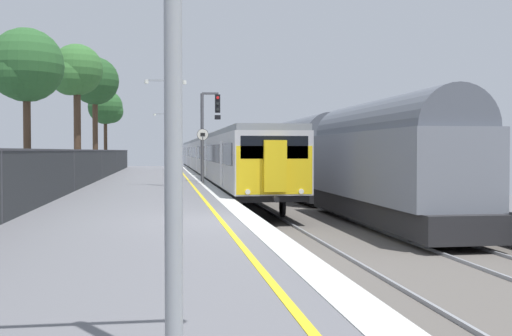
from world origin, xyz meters
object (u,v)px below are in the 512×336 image
object	(u,v)px
platform_lamp_mid	(166,122)
background_tree_left	(75,73)
background_tree_centre	(107,108)
freight_train_adjacent_track	(283,155)
background_tree_right	(24,68)
commuter_train_at_platform	(211,156)
background_tree_back	(95,83)
platform_lamp_far	(165,136)
signal_gantry	(207,126)
speed_limit_sign	(203,149)

from	to	relation	value
platform_lamp_mid	background_tree_left	bearing A→B (deg)	127.71
background_tree_centre	freight_train_adjacent_track	bearing A→B (deg)	-42.25
freight_train_adjacent_track	background_tree_right	bearing A→B (deg)	-130.86
commuter_train_at_platform	background_tree_centre	xyz separation A→B (m)	(-8.44, 0.30, 3.88)
background_tree_back	platform_lamp_far	bearing A→B (deg)	60.93
platform_lamp_mid	background_tree_centre	size ratio (longest dim) A/B	0.77
freight_train_adjacent_track	platform_lamp_far	xyz separation A→B (m)	(-7.74, 14.85, 1.59)
signal_gantry	speed_limit_sign	world-z (taller)	signal_gantry
commuter_train_at_platform	signal_gantry	xyz separation A→B (m)	(-1.47, -17.57, 1.80)
commuter_train_at_platform	platform_lamp_mid	distance (m)	22.00
signal_gantry	background_tree_centre	world-z (taller)	background_tree_centre
signal_gantry	platform_lamp_mid	bearing A→B (deg)	-119.31
background_tree_centre	background_tree_right	world-z (taller)	background_tree_centre
freight_train_adjacent_track	background_tree_left	world-z (taller)	background_tree_left
background_tree_right	background_tree_back	world-z (taller)	background_tree_back
background_tree_right	platform_lamp_far	bearing A→B (deg)	79.67
platform_lamp_far	background_tree_left	distance (m)	19.77
background_tree_left	platform_lamp_far	bearing A→B (deg)	74.79
platform_lamp_mid	commuter_train_at_platform	bearing A→B (deg)	80.19
platform_lamp_far	background_tree_back	world-z (taller)	background_tree_back
signal_gantry	background_tree_right	distance (m)	11.84
signal_gantry	background_tree_left	bearing A→B (deg)	160.73
signal_gantry	background_tree_back	world-z (taller)	background_tree_back
platform_lamp_far	background_tree_centre	bearing A→B (deg)	-142.91
freight_train_adjacent_track	background_tree_right	size ratio (longest dim) A/B	7.92
freight_train_adjacent_track	platform_lamp_far	world-z (taller)	platform_lamp_far
signal_gantry	background_tree_left	xyz separation A→B (m)	(-7.39, 2.58, 3.09)
commuter_train_at_platform	background_tree_left	xyz separation A→B (m)	(-8.86, -14.99, 4.88)
platform_lamp_mid	background_tree_right	size ratio (longest dim) A/B	0.79
speed_limit_sign	background_tree_left	size ratio (longest dim) A/B	0.36
background_tree_centre	background_tree_back	size ratio (longest dim) A/B	0.78
platform_lamp_far	freight_train_adjacent_track	bearing A→B (deg)	-62.47
commuter_train_at_platform	platform_lamp_mid	world-z (taller)	platform_lamp_mid
platform_lamp_far	commuter_train_at_platform	bearing A→B (deg)	-45.88
freight_train_adjacent_track	platform_lamp_far	bearing A→B (deg)	117.53
commuter_train_at_platform	speed_limit_sign	distance (m)	19.79
speed_limit_sign	background_tree_centre	bearing A→B (deg)	108.25
speed_limit_sign	platform_lamp_mid	xyz separation A→B (m)	(-1.89, -1.91, 1.29)
freight_train_adjacent_track	platform_lamp_mid	xyz separation A→B (m)	(-7.74, -10.61, 1.65)
platform_lamp_far	background_tree_back	bearing A→B (deg)	-119.07
speed_limit_sign	background_tree_centre	size ratio (longest dim) A/B	0.42
platform_lamp_mid	background_tree_back	xyz separation A→B (m)	(-5.02, 16.43, 3.53)
platform_lamp_far	background_tree_back	distance (m)	10.94
platform_lamp_mid	background_tree_right	bearing A→B (deg)	-139.49
signal_gantry	platform_lamp_mid	xyz separation A→B (m)	(-2.27, -4.04, 0.02)
background_tree_back	commuter_train_at_platform	bearing A→B (deg)	30.60
commuter_train_at_platform	platform_lamp_far	xyz separation A→B (m)	(-3.74, 3.85, 1.75)
signal_gantry	platform_lamp_mid	world-z (taller)	platform_lamp_mid
commuter_train_at_platform	signal_gantry	world-z (taller)	signal_gantry
speed_limit_sign	background_tree_back	bearing A→B (deg)	115.47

